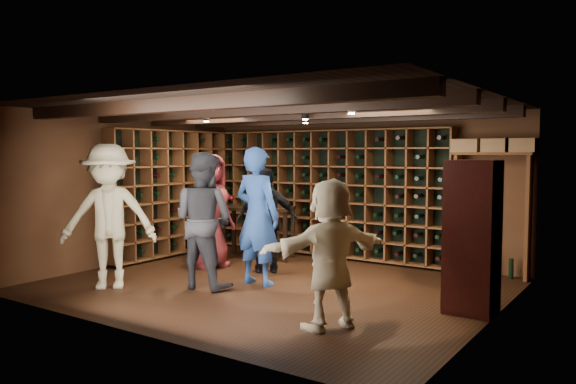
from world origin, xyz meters
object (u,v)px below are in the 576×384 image
Objects in this scene: man_blue_shirt at (257,216)px; man_grey_suit at (203,220)px; guest_woman_black at (267,220)px; tasting_table at (258,213)px; guest_beige at (330,254)px; guest_red_floral at (210,211)px; display_cabinet at (472,240)px; guest_khaki at (109,216)px.

man_blue_shirt reaches higher than man_grey_suit.
tasting_table is at bearing -83.58° from guest_woman_black.
tasting_table is at bearing -103.11° from guest_beige.
guest_beige is at bearing -112.45° from guest_red_floral.
display_cabinet is at bearing 134.31° from guest_woman_black.
guest_red_floral is 1.14× the size of guest_woman_black.
guest_red_floral is 1.03m from guest_woman_black.
guest_beige is 1.19× the size of tasting_table.
man_grey_suit is at bearing -75.36° from guest_beige.
man_grey_suit is at bearing 45.47° from guest_woman_black.
tasting_table is at bearing -4.98° from guest_red_floral.
guest_red_floral reaches higher than guest_woman_black.
guest_khaki is 2.92m from tasting_table.
guest_red_floral is at bearing -119.17° from tasting_table.
display_cabinet reaches higher than guest_beige.
guest_woman_black is at bearing -101.56° from guest_beige.
display_cabinet is 0.95× the size of guest_red_floral.
guest_red_floral is at bearing -88.66° from guest_beige.
guest_red_floral is at bearing 176.50° from display_cabinet.
guest_woman_black is (0.16, 1.28, -0.12)m from man_grey_suit.
guest_khaki is (-1.56, -1.31, 0.02)m from man_blue_shirt.
man_grey_suit is 2.44m from guest_beige.
guest_khaki reaches higher than guest_red_floral.
tasting_table is (-0.82, 0.84, -0.01)m from guest_woman_black.
man_grey_suit reaches higher than guest_woman_black.
guest_woman_black is at bearing 171.91° from display_cabinet.
guest_beige is (2.20, -1.89, -0.01)m from guest_woman_black.
man_grey_suit is 1.15× the size of guest_woman_black.
man_grey_suit is (-0.52, -0.55, -0.04)m from man_blue_shirt.
guest_woman_black is (-0.36, 0.73, -0.16)m from man_blue_shirt.
guest_red_floral is 0.93× the size of guest_khaki.
guest_woman_black is at bearing -62.87° from man_blue_shirt.
man_blue_shirt reaches higher than guest_beige.
man_blue_shirt is 1.97m from tasting_table.
guest_beige is (3.40, 0.15, -0.19)m from guest_khaki.
display_cabinet is at bearing -36.69° from tasting_table.
guest_red_floral reaches higher than tasting_table.
guest_woman_black is 0.82× the size of guest_khaki.
display_cabinet is 0.88× the size of guest_khaki.
man_grey_suit is at bearing -6.80° from guest_khaki.
man_grey_suit is 1.30m from guest_woman_black.
guest_khaki is at bearing 41.05° from man_blue_shirt.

